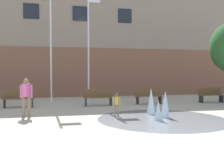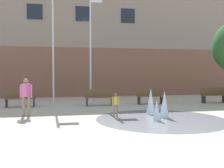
{
  "view_description": "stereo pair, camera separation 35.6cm",
  "coord_description": "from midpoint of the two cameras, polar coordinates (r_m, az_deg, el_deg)",
  "views": [
    {
      "loc": [
        -2.16,
        -4.97,
        1.83
      ],
      "look_at": [
        0.63,
        7.0,
        1.3
      ],
      "focal_mm": 42.0,
      "sensor_mm": 36.0,
      "label": 1
    },
    {
      "loc": [
        -1.81,
        -5.05,
        1.83
      ],
      "look_at": [
        0.63,
        7.0,
        1.3
      ],
      "focal_mm": 42.0,
      "sensor_mm": 36.0,
      "label": 2
    }
  ],
  "objects": [
    {
      "name": "park_bench_center",
      "position": [
        14.61,
        -2.09,
        -2.84
      ],
      "size": [
        1.6,
        0.44,
        0.91
      ],
      "color": "#28282D",
      "rests_on": "ground"
    },
    {
      "name": "library_building",
      "position": [
        23.13,
        -6.55,
        8.25
      ],
      "size": [
        36.0,
        6.05,
        8.33
      ],
      "color": "brown",
      "rests_on": "ground"
    },
    {
      "name": "flagpole_right",
      "position": [
        16.75,
        -3.99,
        9.18
      ],
      "size": [
        0.8,
        0.1,
        7.1
      ],
      "color": "silver",
      "rests_on": "ground"
    },
    {
      "name": "park_bench_under_left_flagpole",
      "position": [
        14.78,
        -18.65,
        -2.9
      ],
      "size": [
        1.6,
        0.44,
        0.91
      ],
      "color": "#28282D",
      "rests_on": "ground"
    },
    {
      "name": "flagpole_left",
      "position": [
        16.63,
        -12.01,
        9.73
      ],
      "size": [
        0.8,
        0.1,
        7.41
      ],
      "color": "silver",
      "rests_on": "ground"
    },
    {
      "name": "park_bench_far_right",
      "position": [
        17.19,
        21.79,
        -2.22
      ],
      "size": [
        1.6,
        0.44,
        0.91
      ],
      "color": "#28282D",
      "rests_on": "ground"
    },
    {
      "name": "adult_in_red",
      "position": [
        11.44,
        -17.36,
        -2.14
      ],
      "size": [
        0.5,
        0.39,
        1.59
      ],
      "rotation": [
        0.0,
        0.0,
        1.18
      ],
      "color": "#89755B",
      "rests_on": "ground"
    },
    {
      "name": "park_bench_under_right_flagpole",
      "position": [
        15.55,
        8.94,
        -2.55
      ],
      "size": [
        1.6,
        0.44,
        0.91
      ],
      "color": "#28282D",
      "rests_on": "ground"
    },
    {
      "name": "splash_fountain",
      "position": [
        10.91,
        10.94,
        -5.34
      ],
      "size": [
        5.13,
        5.13,
        1.16
      ],
      "color": "gray",
      "rests_on": "ground"
    },
    {
      "name": "ground_plane",
      "position": [
        5.69,
        10.01,
        -16.33
      ],
      "size": [
        100.0,
        100.0,
        0.0
      ],
      "primitive_type": "plane",
      "color": "#BCB299"
    },
    {
      "name": "child_with_pink_shirt",
      "position": [
        10.82,
        1.71,
        -4.17
      ],
      "size": [
        0.31,
        0.23,
        0.99
      ],
      "rotation": [
        0.0,
        0.0,
        -1.76
      ],
      "color": "#89755B",
      "rests_on": "ground"
    }
  ]
}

